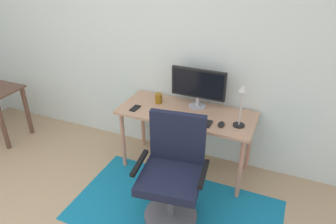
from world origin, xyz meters
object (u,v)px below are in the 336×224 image
Objects in this scene: monitor at (198,85)px; office_chair at (173,176)px; computer_mouse at (221,124)px; desk_lamp at (242,101)px; desk at (186,118)px; keyboard at (190,120)px; cell_phone at (135,108)px; coffee_cup at (159,98)px.

office_chair is (0.07, -0.84, -0.52)m from monitor.
desk_lamp reaches higher than computer_mouse.
desk is 0.73m from office_chair.
keyboard is 3.07× the size of cell_phone.
office_chair reaches higher than coffee_cup.
coffee_cup reaches higher than keyboard.
desk_lamp is at bearing -9.36° from coffee_cup.
desk is 9.96× the size of cell_phone.
office_chair is (0.04, -0.52, -0.28)m from keyboard.
office_chair is (-0.42, -0.61, -0.53)m from desk_lamp.
desk_lamp reaches higher than keyboard.
keyboard is (0.09, -0.16, 0.09)m from desk.
coffee_cup is at bearing 151.33° from keyboard.
coffee_cup is at bearing 114.30° from office_chair.
keyboard is 0.44× the size of office_chair.
computer_mouse is 0.95× the size of coffee_cup.
keyboard is 3.93× the size of coffee_cup.
office_chair is at bearing -124.31° from desk_lamp.
desk_lamp is at bearing 5.44° from cell_phone.
keyboard is 0.31m from computer_mouse.
coffee_cup is at bearing 53.89° from cell_phone.
monitor is 0.46m from coffee_cup.
coffee_cup reaches higher than computer_mouse.
computer_mouse is at bearing -40.70° from monitor.
keyboard is at bearing -28.67° from coffee_cup.
keyboard is at bearing -85.27° from monitor.
desk_lamp reaches higher than office_chair.
cell_phone is (-0.61, 0.02, -0.00)m from keyboard.
office_chair is at bearing -57.92° from coffee_cup.
coffee_cup is 0.11× the size of office_chair.
desk_lamp is (0.15, 0.06, 0.24)m from computer_mouse.
computer_mouse is at bearing -18.66° from desk.
desk is 0.38m from coffee_cup.
computer_mouse is at bearing -157.76° from desk_lamp.
computer_mouse is (0.40, -0.13, 0.09)m from desk.
coffee_cup is 0.78× the size of cell_phone.
keyboard is at bearing -168.65° from desk_lamp.
monitor is at bearing 28.50° from cell_phone.
desk is 12.75× the size of coffee_cup.
office_chair is at bearing -85.55° from monitor.
monitor reaches higher than keyboard.
monitor is at bearing 94.73° from keyboard.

